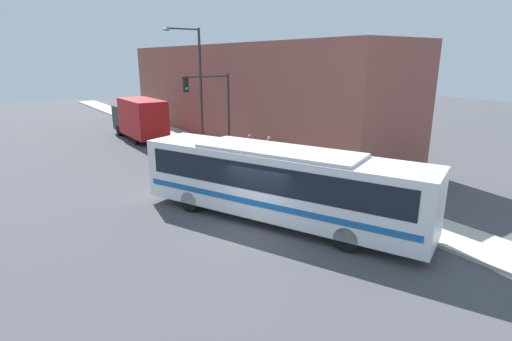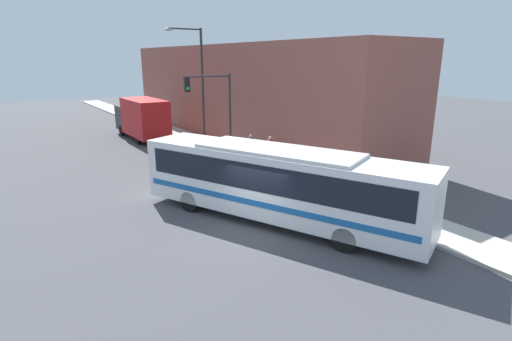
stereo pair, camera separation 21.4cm
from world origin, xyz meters
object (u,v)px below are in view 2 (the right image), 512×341
object	(u,v)px
city_bus	(277,180)
parking_meter	(251,152)
pedestrian_near_corner	(251,147)
fire_hydrant	(294,176)
street_lamp	(198,79)
delivery_truck	(142,118)
traffic_light_pole	(215,101)
pedestrian_mid_block	(270,150)

from	to	relation	value
city_bus	parking_meter	world-z (taller)	city_bus
parking_meter	pedestrian_near_corner	size ratio (longest dim) A/B	0.72
fire_hydrant	street_lamp	xyz separation A→B (m)	(-0.08, 11.05, 4.63)
fire_hydrant	street_lamp	bearing A→B (deg)	90.41
city_bus	delivery_truck	size ratio (longest dim) A/B	1.61
traffic_light_pole	street_lamp	xyz separation A→B (m)	(0.87, 4.08, 1.22)
fire_hydrant	street_lamp	world-z (taller)	street_lamp
pedestrian_mid_block	fire_hydrant	bearing A→B (deg)	-104.95
pedestrian_near_corner	pedestrian_mid_block	world-z (taller)	pedestrian_mid_block
parking_meter	pedestrian_mid_block	xyz separation A→B (m)	(0.94, -0.66, 0.12)
traffic_light_pole	pedestrian_mid_block	size ratio (longest dim) A/B	3.00
fire_hydrant	city_bus	bearing A→B (deg)	-137.51
pedestrian_near_corner	delivery_truck	bearing A→B (deg)	106.45
parking_meter	traffic_light_pole	bearing A→B (deg)	108.86
pedestrian_near_corner	pedestrian_mid_block	xyz separation A→B (m)	(0.16, -1.93, 0.10)
parking_meter	pedestrian_near_corner	world-z (taller)	pedestrian_near_corner
fire_hydrant	street_lamp	size ratio (longest dim) A/B	0.08
street_lamp	pedestrian_mid_block	size ratio (longest dim) A/B	4.64
delivery_truck	street_lamp	distance (m)	7.10
delivery_truck	pedestrian_mid_block	world-z (taller)	delivery_truck
fire_hydrant	street_lamp	distance (m)	11.98
traffic_light_pole	pedestrian_near_corner	bearing A→B (deg)	-41.22
city_bus	pedestrian_mid_block	bearing A→B (deg)	32.58
fire_hydrant	parking_meter	world-z (taller)	parking_meter
pedestrian_near_corner	street_lamp	bearing A→B (deg)	98.78
delivery_truck	parking_meter	bearing A→B (deg)	-78.49
fire_hydrant	parking_meter	size ratio (longest dim) A/B	0.58
fire_hydrant	pedestrian_near_corner	xyz separation A→B (m)	(0.79, 5.46, 0.49)
traffic_light_pole	delivery_truck	bearing A→B (deg)	99.36
traffic_light_pole	pedestrian_mid_block	bearing A→B (deg)	-61.22
city_bus	traffic_light_pole	distance (m)	11.10
delivery_truck	traffic_light_pole	xyz separation A→B (m)	(1.62, -9.85, 2.07)
traffic_light_pole	parking_meter	distance (m)	4.15
delivery_truck	street_lamp	bearing A→B (deg)	-66.65
traffic_light_pole	street_lamp	size ratio (longest dim) A/B	0.65
parking_meter	pedestrian_near_corner	bearing A→B (deg)	58.09
pedestrian_mid_block	city_bus	bearing A→B (deg)	-124.18
delivery_truck	traffic_light_pole	size ratio (longest dim) A/B	1.38
city_bus	traffic_light_pole	bearing A→B (deg)	51.32
traffic_light_pole	pedestrian_mid_block	world-z (taller)	traffic_light_pole
delivery_truck	parking_meter	xyz separation A→B (m)	(2.57, -12.64, -0.86)
delivery_truck	street_lamp	world-z (taller)	street_lamp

